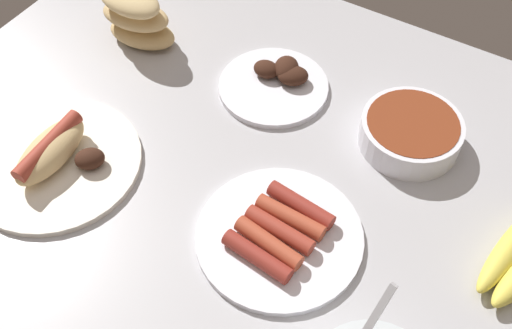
{
  "coord_description": "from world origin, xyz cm",
  "views": [
    {
      "loc": [
        -25.67,
        46.3,
        72.28
      ],
      "look_at": [
        2.62,
        -0.37,
        3.0
      ],
      "focal_mm": 43.05,
      "sensor_mm": 36.0,
      "label": 1
    }
  ],
  "objects_px": {
    "plate_hotdog_assembled": "(54,157)",
    "bowl_chili": "(411,132)",
    "plate_grilled_meat": "(277,82)",
    "bread_stack": "(136,17)",
    "plate_sausages": "(279,234)"
  },
  "relations": [
    {
      "from": "bowl_chili",
      "to": "plate_grilled_meat",
      "type": "relative_size",
      "value": 0.84
    },
    {
      "from": "plate_grilled_meat",
      "to": "plate_sausages",
      "type": "height_order",
      "value": "plate_grilled_meat"
    },
    {
      "from": "plate_hotdog_assembled",
      "to": "bowl_chili",
      "type": "relative_size",
      "value": 1.68
    },
    {
      "from": "bowl_chili",
      "to": "plate_sausages",
      "type": "xyz_separation_m",
      "value": [
        0.08,
        0.25,
        -0.02
      ]
    },
    {
      "from": "bread_stack",
      "to": "bowl_chili",
      "type": "xyz_separation_m",
      "value": [
        -0.5,
        -0.02,
        -0.03
      ]
    },
    {
      "from": "plate_grilled_meat",
      "to": "bread_stack",
      "type": "bearing_deg",
      "value": 5.7
    },
    {
      "from": "plate_hotdog_assembled",
      "to": "plate_sausages",
      "type": "distance_m",
      "value": 0.35
    },
    {
      "from": "bread_stack",
      "to": "bowl_chili",
      "type": "distance_m",
      "value": 0.5
    },
    {
      "from": "bread_stack",
      "to": "plate_grilled_meat",
      "type": "xyz_separation_m",
      "value": [
        -0.27,
        -0.03,
        -0.04
      ]
    },
    {
      "from": "bread_stack",
      "to": "plate_sausages",
      "type": "distance_m",
      "value": 0.48
    },
    {
      "from": "plate_hotdog_assembled",
      "to": "bowl_chili",
      "type": "bearing_deg",
      "value": -144.16
    },
    {
      "from": "plate_hotdog_assembled",
      "to": "plate_grilled_meat",
      "type": "distance_m",
      "value": 0.37
    },
    {
      "from": "plate_sausages",
      "to": "plate_hotdog_assembled",
      "type": "bearing_deg",
      "value": 9.87
    },
    {
      "from": "plate_hotdog_assembled",
      "to": "bowl_chili",
      "type": "xyz_separation_m",
      "value": [
        -0.43,
        -0.31,
        0.01
      ]
    },
    {
      "from": "bread_stack",
      "to": "plate_sausages",
      "type": "relative_size",
      "value": 0.61
    }
  ]
}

